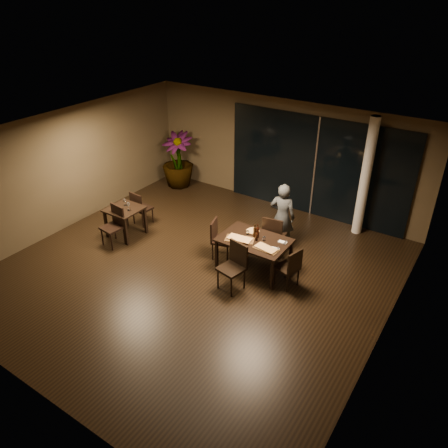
# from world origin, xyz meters

# --- Properties ---
(ground) EXTENTS (8.00, 8.00, 0.00)m
(ground) POSITION_xyz_m (0.00, 0.00, 0.00)
(ground) COLOR black
(ground) RESTS_ON ground
(wall_back) EXTENTS (8.00, 0.10, 3.00)m
(wall_back) POSITION_xyz_m (0.00, 4.05, 1.50)
(wall_back) COLOR #443824
(wall_back) RESTS_ON ground
(wall_front) EXTENTS (8.00, 0.10, 3.00)m
(wall_front) POSITION_xyz_m (0.00, -4.05, 1.50)
(wall_front) COLOR #443824
(wall_front) RESTS_ON ground
(wall_left) EXTENTS (0.10, 8.00, 3.00)m
(wall_left) POSITION_xyz_m (-4.05, 0.00, 1.50)
(wall_left) COLOR #443824
(wall_left) RESTS_ON ground
(wall_right) EXTENTS (0.10, 8.00, 3.00)m
(wall_right) POSITION_xyz_m (4.05, 0.00, 1.50)
(wall_right) COLOR #443824
(wall_right) RESTS_ON ground
(ceiling) EXTENTS (8.00, 8.00, 0.04)m
(ceiling) POSITION_xyz_m (0.00, 0.00, 3.02)
(ceiling) COLOR silver
(ceiling) RESTS_ON wall_back
(window_panel) EXTENTS (5.00, 0.06, 2.70)m
(window_panel) POSITION_xyz_m (1.00, 3.96, 1.35)
(window_panel) COLOR black
(window_panel) RESTS_ON ground
(column) EXTENTS (0.24, 0.24, 3.00)m
(column) POSITION_xyz_m (2.40, 3.65, 1.50)
(column) COLOR white
(column) RESTS_ON ground
(main_table) EXTENTS (1.50, 1.00, 0.75)m
(main_table) POSITION_xyz_m (1.00, 0.80, 0.68)
(main_table) COLOR black
(main_table) RESTS_ON ground
(side_table) EXTENTS (0.80, 0.80, 0.75)m
(side_table) POSITION_xyz_m (-2.40, 0.30, 0.62)
(side_table) COLOR black
(side_table) RESTS_ON ground
(chair_main_far) EXTENTS (0.55, 0.55, 1.03)m
(chair_main_far) POSITION_xyz_m (1.12, 1.49, 0.58)
(chair_main_far) COLOR black
(chair_main_far) RESTS_ON ground
(chair_main_near) EXTENTS (0.56, 0.56, 1.03)m
(chair_main_near) POSITION_xyz_m (1.00, 0.00, 0.57)
(chair_main_near) COLOR black
(chair_main_near) RESTS_ON ground
(chair_main_left) EXTENTS (0.54, 0.54, 0.93)m
(chair_main_left) POSITION_xyz_m (0.08, 0.78, 0.52)
(chair_main_left) COLOR black
(chair_main_left) RESTS_ON ground
(chair_main_right) EXTENTS (0.52, 0.52, 0.91)m
(chair_main_right) POSITION_xyz_m (1.96, 0.63, 0.51)
(chair_main_right) COLOR black
(chair_main_right) RESTS_ON ground
(chair_side_far) EXTENTS (0.46, 0.46, 0.93)m
(chair_side_far) POSITION_xyz_m (-2.47, 0.90, 0.52)
(chair_side_far) COLOR black
(chair_side_far) RESTS_ON ground
(chair_side_near) EXTENTS (0.52, 0.52, 0.99)m
(chair_side_near) POSITION_xyz_m (-2.32, -0.13, 0.55)
(chair_side_near) COLOR black
(chair_side_near) RESTS_ON ground
(diner) EXTENTS (0.62, 0.47, 1.66)m
(diner) POSITION_xyz_m (1.10, 1.93, 0.83)
(diner) COLOR #2E3134
(diner) RESTS_ON ground
(potted_plant) EXTENTS (1.03, 1.03, 1.69)m
(potted_plant) POSITION_xyz_m (-3.20, 3.40, 0.84)
(potted_plant) COLOR #1C501A
(potted_plant) RESTS_ON ground
(pizza_board_left) EXTENTS (0.69, 0.50, 0.01)m
(pizza_board_left) POSITION_xyz_m (0.74, 0.62, 0.76)
(pizza_board_left) COLOR #4F3419
(pizza_board_left) RESTS_ON main_table
(pizza_board_right) EXTENTS (0.54, 0.29, 0.01)m
(pizza_board_right) POSITION_xyz_m (1.40, 0.60, 0.76)
(pizza_board_right) COLOR #412B14
(pizza_board_right) RESTS_ON main_table
(oblong_pizza_left) EXTENTS (0.53, 0.28, 0.02)m
(oblong_pizza_left) POSITION_xyz_m (0.74, 0.62, 0.77)
(oblong_pizza_left) COLOR #6C090B
(oblong_pizza_left) RESTS_ON pizza_board_left
(oblong_pizza_right) EXTENTS (0.48, 0.28, 0.02)m
(oblong_pizza_right) POSITION_xyz_m (1.40, 0.60, 0.77)
(oblong_pizza_right) COLOR maroon
(oblong_pizza_right) RESTS_ON pizza_board_right
(round_pizza) EXTENTS (0.29, 0.29, 0.01)m
(round_pizza) POSITION_xyz_m (0.80, 1.09, 0.76)
(round_pizza) COLOR #BE4215
(round_pizza) RESTS_ON main_table
(bottle_a) EXTENTS (0.07, 0.07, 0.31)m
(bottle_a) POSITION_xyz_m (0.96, 0.88, 0.91)
(bottle_a) COLOR black
(bottle_a) RESTS_ON main_table
(bottle_b) EXTENTS (0.06, 0.06, 0.25)m
(bottle_b) POSITION_xyz_m (1.06, 0.79, 0.88)
(bottle_b) COLOR black
(bottle_b) RESTS_ON main_table
(bottle_c) EXTENTS (0.07, 0.07, 0.32)m
(bottle_c) POSITION_xyz_m (1.01, 0.91, 0.91)
(bottle_c) COLOR black
(bottle_c) RESTS_ON main_table
(tumbler_left) EXTENTS (0.07, 0.07, 0.08)m
(tumbler_left) POSITION_xyz_m (0.77, 0.91, 0.79)
(tumbler_left) COLOR white
(tumbler_left) RESTS_ON main_table
(tumbler_right) EXTENTS (0.07, 0.07, 0.08)m
(tumbler_right) POSITION_xyz_m (1.19, 0.89, 0.79)
(tumbler_right) COLOR white
(tumbler_right) RESTS_ON main_table
(napkin_near) EXTENTS (0.19, 0.12, 0.01)m
(napkin_near) POSITION_xyz_m (1.55, 0.70, 0.76)
(napkin_near) COLOR white
(napkin_near) RESTS_ON main_table
(napkin_far) EXTENTS (0.19, 0.12, 0.01)m
(napkin_far) POSITION_xyz_m (1.57, 1.03, 0.76)
(napkin_far) COLOR white
(napkin_far) RESTS_ON main_table
(wine_glass_a) EXTENTS (0.08, 0.08, 0.17)m
(wine_glass_a) POSITION_xyz_m (-2.50, 0.43, 0.84)
(wine_glass_a) COLOR white
(wine_glass_a) RESTS_ON side_table
(wine_glass_b) EXTENTS (0.09, 0.09, 0.20)m
(wine_glass_b) POSITION_xyz_m (-2.25, 0.30, 0.85)
(wine_glass_b) COLOR white
(wine_glass_b) RESTS_ON side_table
(side_napkin) EXTENTS (0.20, 0.15, 0.01)m
(side_napkin) POSITION_xyz_m (-2.35, 0.07, 0.76)
(side_napkin) COLOR white
(side_napkin) RESTS_ON side_table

